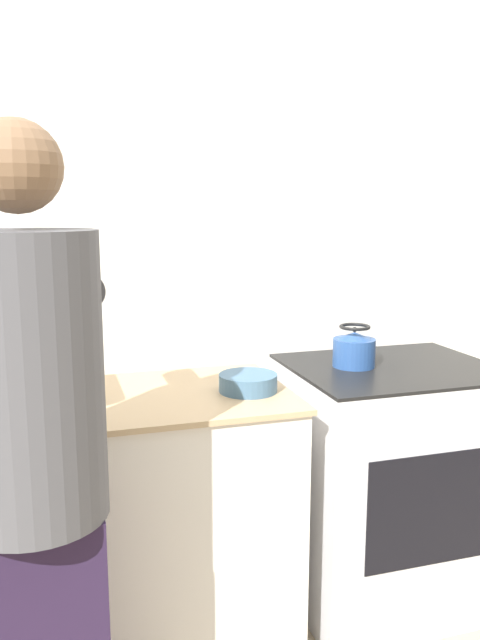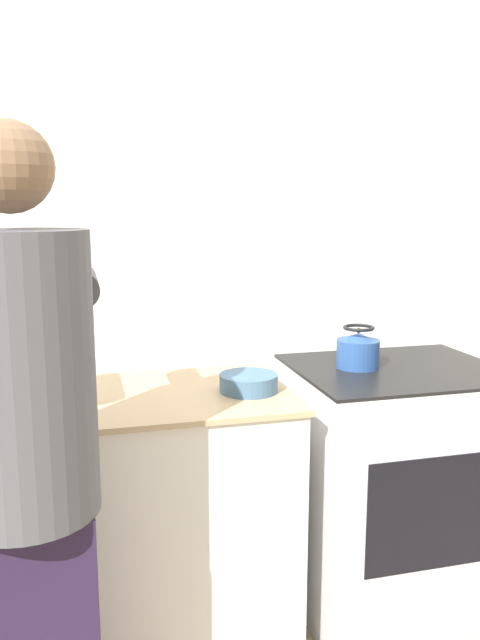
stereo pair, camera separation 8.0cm
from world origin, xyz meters
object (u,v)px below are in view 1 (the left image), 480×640
object	(u,v)px
bowl_prep	(248,383)
oven	(389,482)
knife	(25,399)
person	(34,463)
kettle	(354,349)
cutting_board	(37,400)

from	to	relation	value
bowl_prep	oven	bearing A→B (deg)	7.17
knife	bowl_prep	size ratio (longest dim) A/B	1.03
person	kettle	world-z (taller)	person
oven	bowl_prep	size ratio (longest dim) A/B	4.70
oven	person	distance (m)	1.45
oven	person	xyz separation A→B (m)	(-1.26, -0.55, 0.45)
knife	bowl_prep	xyz separation A→B (m)	(0.71, -0.05, 0.01)
person	knife	distance (m)	0.52
person	knife	xyz separation A→B (m)	(-0.04, 0.52, 0.00)
oven	cutting_board	distance (m)	1.34
person	cutting_board	world-z (taller)	person
cutting_board	knife	size ratio (longest dim) A/B	1.62
knife	kettle	distance (m)	1.16
oven	knife	bearing A→B (deg)	-178.85
knife	bowl_prep	distance (m)	0.71
kettle	knife	bearing A→B (deg)	-176.82
person	oven	bearing A→B (deg)	23.39
knife	bowl_prep	world-z (taller)	bowl_prep
person	cutting_board	xyz separation A→B (m)	(-0.00, 0.54, -0.01)
kettle	cutting_board	bearing A→B (deg)	-177.96
cutting_board	kettle	xyz separation A→B (m)	(1.12, 0.04, 0.08)
oven	cutting_board	size ratio (longest dim) A/B	2.84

